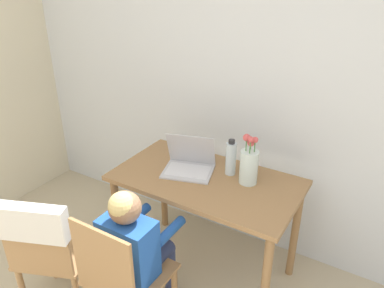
# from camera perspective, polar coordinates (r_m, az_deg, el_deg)

# --- Properties ---
(wall_back) EXTENTS (6.40, 0.05, 2.50)m
(wall_back) POSITION_cam_1_polar(r_m,az_deg,el_deg) (2.48, 14.37, 8.41)
(wall_back) COLOR silver
(wall_back) RESTS_ON ground_plane
(dining_table) EXTENTS (1.16, 0.64, 0.75)m
(dining_table) POSITION_cam_1_polar(r_m,az_deg,el_deg) (2.41, 2.13, -7.40)
(dining_table) COLOR olive
(dining_table) RESTS_ON ground_plane
(chair_occupied) EXTENTS (0.40, 0.40, 0.85)m
(chair_occupied) POSITION_cam_1_polar(r_m,az_deg,el_deg) (2.16, -10.50, -19.54)
(chair_occupied) COLOR olive
(chair_occupied) RESTS_ON ground_plane
(chair_spare) EXTENTS (0.53, 0.55, 0.86)m
(chair_spare) POSITION_cam_1_polar(r_m,az_deg,el_deg) (2.28, -21.66, -13.65)
(chair_spare) COLOR olive
(chair_spare) RESTS_ON ground_plane
(person_seated) EXTENTS (0.30, 0.42, 0.95)m
(person_seated) POSITION_cam_1_polar(r_m,az_deg,el_deg) (2.12, -8.61, -14.63)
(person_seated) COLOR #1E4C9E
(person_seated) RESTS_ON ground_plane
(laptop) EXTENTS (0.37, 0.33, 0.24)m
(laptop) POSITION_cam_1_polar(r_m,az_deg,el_deg) (2.41, -0.42, -2.78)
(laptop) COLOR #B2B2B7
(laptop) RESTS_ON dining_table
(flower_vase) EXTENTS (0.11, 0.11, 0.32)m
(flower_vase) POSITION_cam_1_polar(r_m,az_deg,el_deg) (2.27, 8.67, -3.11)
(flower_vase) COLOR silver
(flower_vase) RESTS_ON dining_table
(water_bottle) EXTENTS (0.07, 0.07, 0.24)m
(water_bottle) POSITION_cam_1_polar(r_m,az_deg,el_deg) (2.36, 5.95, -2.14)
(water_bottle) COLOR silver
(water_bottle) RESTS_ON dining_table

